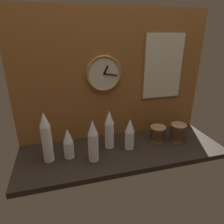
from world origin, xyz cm
name	(u,v)px	position (x,y,z in cm)	size (l,w,h in cm)	color
ground_plane	(122,151)	(0.00, 0.00, -2.00)	(160.00, 56.00, 4.00)	black
wall_tiled_back	(114,77)	(0.00, 26.50, 52.50)	(160.00, 3.00, 105.00)	#A3602D
cup_stack_far_left	(46,137)	(-56.06, -0.08, 18.80)	(7.41, 7.41, 37.60)	white
cup_stack_center_left	(93,141)	(-24.68, -8.16, 15.73)	(7.41, 7.41, 31.45)	white
cup_stack_left	(68,143)	(-41.55, 0.17, 11.63)	(7.41, 7.41, 23.25)	white
cup_stack_center	(109,129)	(-9.17, 5.97, 15.73)	(7.41, 7.41, 31.45)	white
cup_stack_center_right	(130,134)	(5.80, -0.35, 12.65)	(7.41, 7.41, 25.30)	white
bowl_stack_right	(158,133)	(32.79, 4.47, 7.08)	(13.05, 13.05, 13.41)	#996B47
bowl_stack_far_right	(178,132)	(49.33, -0.33, 8.16)	(13.05, 13.05, 15.57)	#996B47
wall_clock	(104,74)	(-8.80, 23.46, 56.23)	(28.55, 2.70, 28.55)	beige
menu_board	(163,67)	(43.50, 24.35, 59.28)	(37.07, 1.32, 56.04)	olive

